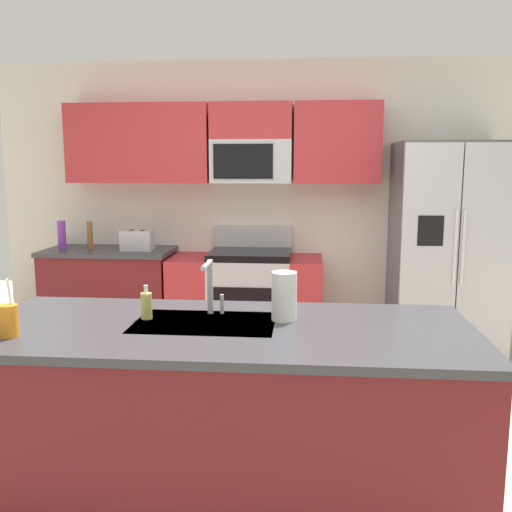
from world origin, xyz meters
The scene contains 13 objects.
ground_plane centered at (0.00, 0.00, 0.00)m, with size 9.00×9.00×0.00m, color beige.
kitchen_wall_unit centered at (-0.14, 2.08, 1.47)m, with size 5.20×0.43×2.60m.
back_counter centered at (-1.49, 1.80, 0.45)m, with size 1.16×0.63×0.90m.
range_oven centered at (-0.22, 1.80, 0.44)m, with size 1.36×0.61×1.10m.
refrigerator centered at (1.51, 1.73, 0.93)m, with size 0.90×0.76×1.85m.
island_counter centered at (-0.07, -0.56, 0.45)m, with size 2.37×0.99×0.90m.
toaster centered at (-1.20, 1.75, 0.99)m, with size 0.28×0.16×0.18m.
pepper_mill centered at (-1.66, 1.80, 1.03)m, with size 0.05×0.05×0.25m, color brown.
bottle_purple centered at (-1.92, 1.79, 1.03)m, with size 0.07×0.07×0.26m, color purple.
sink_faucet centered at (-0.17, -0.37, 1.07)m, with size 0.08×0.21×0.28m.
drink_cup_orange centered at (-1.00, -0.81, 0.97)m, with size 0.08×0.08×0.26m.
soap_dispenser centered at (-0.47, -0.47, 0.97)m, with size 0.06×0.06×0.17m.
paper_towel_roll centered at (0.21, -0.43, 1.02)m, with size 0.12×0.12×0.24m, color white.
Camera 1 is at (0.31, -3.08, 1.65)m, focal length 39.00 mm.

